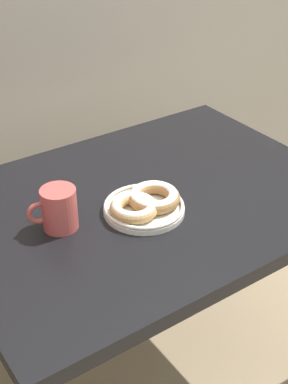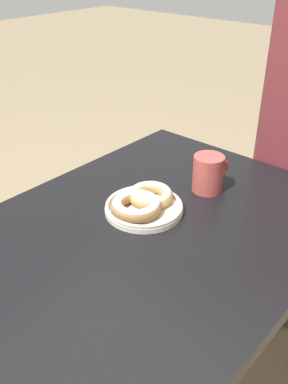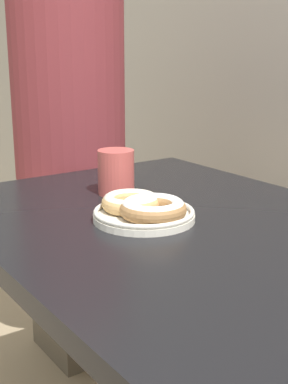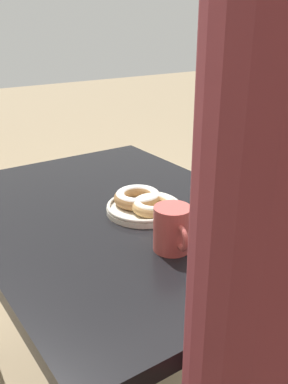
{
  "view_description": "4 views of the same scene",
  "coord_description": "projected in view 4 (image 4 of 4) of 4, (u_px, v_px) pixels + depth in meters",
  "views": [
    {
      "loc": [
        -0.69,
        -0.68,
        1.49
      ],
      "look_at": [
        -0.05,
        0.25,
        0.78
      ],
      "focal_mm": 50.0,
      "sensor_mm": 36.0,
      "label": 1
    },
    {
      "loc": [
        0.67,
        0.88,
        1.34
      ],
      "look_at": [
        -0.05,
        0.25,
        0.78
      ],
      "focal_mm": 40.0,
      "sensor_mm": 36.0,
      "label": 2
    },
    {
      "loc": [
        0.8,
        -0.34,
        1.06
      ],
      "look_at": [
        -0.05,
        0.25,
        0.78
      ],
      "focal_mm": 50.0,
      "sensor_mm": 36.0,
      "label": 3
    },
    {
      "loc": [
        -0.94,
        0.86,
        1.22
      ],
      "look_at": [
        -0.05,
        0.25,
        0.78
      ],
      "focal_mm": 40.0,
      "sensor_mm": 36.0,
      "label": 4
    }
  ],
  "objects": [
    {
      "name": "ground_plane",
      "position": [
        191.0,
        360.0,
        1.64
      ],
      "size": [
        14.0,
        14.0,
        0.0
      ],
      "primitive_type": "plane",
      "color": "#937F60"
    },
    {
      "name": "dining_table",
      "position": [
        117.0,
        236.0,
        1.23
      ],
      "size": [
        1.06,
        0.77,
        0.72
      ],
      "color": "black",
      "rests_on": "ground_plane"
    },
    {
      "name": "donut_plate",
      "position": [
        144.0,
        203.0,
        1.19
      ],
      "size": [
        0.23,
        0.21,
        0.05
      ],
      "color": "silver",
      "rests_on": "dining_table"
    },
    {
      "name": "coffee_mug",
      "position": [
        173.0,
        229.0,
        0.98
      ],
      "size": [
        0.12,
        0.09,
        0.11
      ],
      "color": "#B74C47",
      "rests_on": "dining_table"
    }
  ]
}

